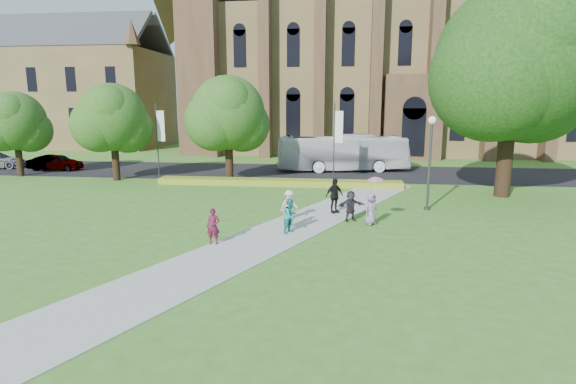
# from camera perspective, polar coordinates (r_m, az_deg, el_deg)

# --- Properties ---
(ground) EXTENTS (160.00, 160.00, 0.00)m
(ground) POSITION_cam_1_polar(r_m,az_deg,el_deg) (20.14, -1.00, -5.87)
(ground) COLOR #42681F
(ground) RESTS_ON ground
(road) EXTENTS (160.00, 10.00, 0.02)m
(road) POSITION_cam_1_polar(r_m,az_deg,el_deg) (39.60, 3.03, 2.52)
(road) COLOR black
(road) RESTS_ON ground
(footpath) EXTENTS (15.58, 28.54, 0.04)m
(footpath) POSITION_cam_1_polar(r_m,az_deg,el_deg) (21.08, -0.62, -5.03)
(footpath) COLOR #B2B2A8
(footpath) RESTS_ON ground
(flower_hedge) EXTENTS (18.00, 1.40, 0.45)m
(flower_hedge) POSITION_cam_1_polar(r_m,az_deg,el_deg) (33.10, -1.25, 1.23)
(flower_hedge) COLOR #ACB824
(flower_hedge) RESTS_ON ground
(cathedral) EXTENTS (52.60, 18.25, 28.00)m
(cathedral) POSITION_cam_1_polar(r_m,az_deg,el_deg) (59.69, 14.68, 17.54)
(cathedral) COLOR brown
(cathedral) RESTS_ON ground
(building_west) EXTENTS (22.00, 14.00, 18.30)m
(building_west) POSITION_cam_1_polar(r_m,az_deg,el_deg) (71.34, -24.61, 12.74)
(building_west) COLOR brown
(building_west) RESTS_ON ground
(streetlamp) EXTENTS (0.44, 0.44, 5.24)m
(streetlamp) POSITION_cam_1_polar(r_m,az_deg,el_deg) (26.15, 17.62, 4.90)
(streetlamp) COLOR #38383D
(streetlamp) RESTS_ON ground
(large_tree) EXTENTS (9.60, 9.60, 13.20)m
(large_tree) POSITION_cam_1_polar(r_m,az_deg,el_deg) (31.89, 26.73, 14.41)
(large_tree) COLOR #332114
(large_tree) RESTS_ON ground
(street_tree_0) EXTENTS (5.20, 5.20, 7.50)m
(street_tree_0) POSITION_cam_1_polar(r_m,az_deg,el_deg) (37.53, -21.39, 8.78)
(street_tree_0) COLOR #332114
(street_tree_0) RESTS_ON ground
(street_tree_1) EXTENTS (5.60, 5.60, 8.05)m
(street_tree_1) POSITION_cam_1_polar(r_m,az_deg,el_deg) (34.69, -7.63, 9.89)
(street_tree_1) COLOR #332114
(street_tree_1) RESTS_ON ground
(street_tree_2) EXTENTS (4.80, 4.80, 6.95)m
(street_tree_2) POSITION_cam_1_polar(r_m,az_deg,el_deg) (43.31, -31.36, 7.68)
(street_tree_2) COLOR #332114
(street_tree_2) RESTS_ON ground
(banner_pole_0) EXTENTS (0.70, 0.10, 6.00)m
(banner_pole_0) POSITION_cam_1_polar(r_m,az_deg,el_deg) (34.37, 6.06, 6.85)
(banner_pole_0) COLOR #38383D
(banner_pole_0) RESTS_ON ground
(banner_pole_1) EXTENTS (0.70, 0.10, 6.00)m
(banner_pole_1) POSITION_cam_1_polar(r_m,az_deg,el_deg) (37.33, -16.12, 6.81)
(banner_pole_1) COLOR #38383D
(banner_pole_1) RESTS_ON ground
(tour_coach) EXTENTS (11.96, 4.82, 3.25)m
(tour_coach) POSITION_cam_1_polar(r_m,az_deg,el_deg) (40.44, 6.93, 4.97)
(tour_coach) COLOR white
(tour_coach) RESTS_ON road
(car_0) EXTENTS (4.30, 1.79, 1.45)m
(car_0) POSITION_cam_1_polar(r_m,az_deg,el_deg) (45.80, -27.11, 3.41)
(car_0) COLOR gray
(car_0) RESTS_ON road
(car_1) EXTENTS (4.32, 2.37, 1.35)m
(car_1) POSITION_cam_1_polar(r_m,az_deg,el_deg) (46.09, -27.70, 3.33)
(car_1) COLOR gray
(car_1) RESTS_ON road
(pedestrian_0) EXTENTS (0.58, 0.40, 1.54)m
(pedestrian_0) POSITION_cam_1_polar(r_m,az_deg,el_deg) (19.24, -9.47, -4.31)
(pedestrian_0) COLOR #56132C
(pedestrian_0) RESTS_ON footpath
(pedestrian_1) EXTENTS (0.91, 0.97, 1.58)m
(pedestrian_1) POSITION_cam_1_polar(r_m,az_deg,el_deg) (20.64, 0.33, -3.05)
(pedestrian_1) COLOR teal
(pedestrian_1) RESTS_ON footpath
(pedestrian_2) EXTENTS (1.15, 1.06, 1.56)m
(pedestrian_2) POSITION_cam_1_polar(r_m,az_deg,el_deg) (22.89, 0.17, -1.68)
(pedestrian_2) COLOR silver
(pedestrian_2) RESTS_ON footpath
(pedestrian_3) EXTENTS (1.17, 1.04, 1.90)m
(pedestrian_3) POSITION_cam_1_polar(r_m,az_deg,el_deg) (24.54, 5.90, -0.46)
(pedestrian_3) COLOR black
(pedestrian_3) RESTS_ON footpath
(pedestrian_4) EXTENTS (0.89, 0.87, 1.55)m
(pedestrian_4) POSITION_cam_1_polar(r_m,az_deg,el_deg) (22.47, 10.51, -2.12)
(pedestrian_4) COLOR gray
(pedestrian_4) RESTS_ON footpath
(pedestrian_5) EXTENTS (1.50, 0.95, 1.55)m
(pedestrian_5) POSITION_cam_1_polar(r_m,az_deg,el_deg) (23.00, 7.96, -1.74)
(pedestrian_5) COLOR #242229
(pedestrian_5) RESTS_ON footpath
(pedestrian_6) EXTENTS (0.59, 0.42, 1.53)m
(pedestrian_6) POSITION_cam_1_polar(r_m,az_deg,el_deg) (21.32, 0.06, -2.67)
(pedestrian_6) COLOR gray
(pedestrian_6) RESTS_ON footpath
(parasol) EXTENTS (1.06, 1.06, 0.73)m
(parasol) POSITION_cam_1_polar(r_m,az_deg,el_deg) (22.35, 11.05, 0.77)
(parasol) COLOR #D697A7
(parasol) RESTS_ON pedestrian_4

